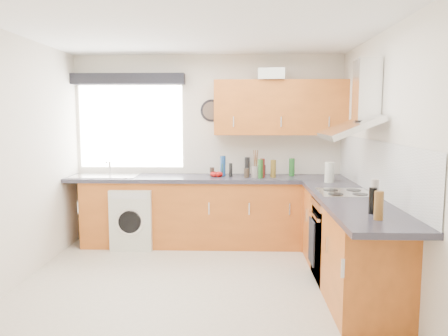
{
  "coord_description": "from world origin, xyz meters",
  "views": [
    {
      "loc": [
        0.43,
        -4.11,
        1.69
      ],
      "look_at": [
        0.25,
        0.85,
        1.1
      ],
      "focal_mm": 35.0,
      "sensor_mm": 36.0,
      "label": 1
    }
  ],
  "objects_px": {
    "upper_cabinets": "(280,108)",
    "washing_machine": "(135,217)",
    "oven": "(343,240)",
    "extractor_hood": "(358,108)"
  },
  "relations": [
    {
      "from": "upper_cabinets",
      "to": "washing_machine",
      "type": "distance_m",
      "value": 2.36
    },
    {
      "from": "oven",
      "to": "washing_machine",
      "type": "xyz_separation_m",
      "value": [
        -2.43,
        1.1,
        -0.04
      ]
    },
    {
      "from": "extractor_hood",
      "to": "washing_machine",
      "type": "xyz_separation_m",
      "value": [
        -2.53,
        1.1,
        -1.38
      ]
    },
    {
      "from": "washing_machine",
      "to": "upper_cabinets",
      "type": "bearing_deg",
      "value": 7.32
    },
    {
      "from": "oven",
      "to": "extractor_hood",
      "type": "relative_size",
      "value": 1.09
    },
    {
      "from": "oven",
      "to": "upper_cabinets",
      "type": "xyz_separation_m",
      "value": [
        -0.55,
        1.32,
        1.38
      ]
    },
    {
      "from": "oven",
      "to": "extractor_hood",
      "type": "xyz_separation_m",
      "value": [
        0.1,
        -0.0,
        1.34
      ]
    },
    {
      "from": "oven",
      "to": "extractor_hood",
      "type": "bearing_deg",
      "value": -0.0
    },
    {
      "from": "extractor_hood",
      "to": "upper_cabinets",
      "type": "relative_size",
      "value": 0.46
    },
    {
      "from": "upper_cabinets",
      "to": "extractor_hood",
      "type": "bearing_deg",
      "value": -63.87
    }
  ]
}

